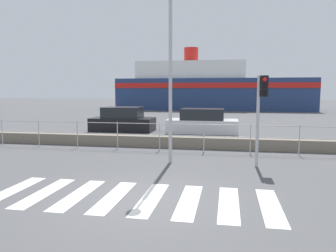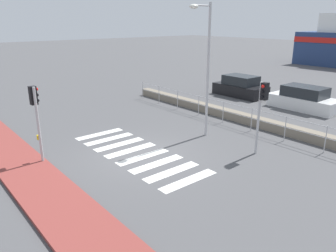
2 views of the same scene
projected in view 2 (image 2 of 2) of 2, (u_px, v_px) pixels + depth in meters
ground_plane at (141, 156)px, 13.36m from camera, size 160.00×160.00×0.00m
sidewalk_brick at (40, 185)px, 10.84m from camera, size 24.00×1.80×0.12m
crosswalk at (137, 153)px, 13.60m from camera, size 6.75×2.40×0.01m
seawall at (247, 119)px, 17.50m from camera, size 18.46×0.55×0.48m
harbor_fence at (237, 112)px, 16.80m from camera, size 16.65×0.04×1.19m
traffic_light_near at (36, 109)px, 12.06m from camera, size 0.34×0.32×3.00m
traffic_light_far at (262, 102)px, 12.85m from camera, size 0.34×0.32×2.99m
streetlamp at (205, 57)px, 14.47m from camera, size 0.32×1.25×6.01m
parked_car_black at (240, 87)px, 23.79m from camera, size 3.83×1.83×1.48m
parked_car_white at (304, 99)px, 20.22m from camera, size 4.13×1.81×1.43m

